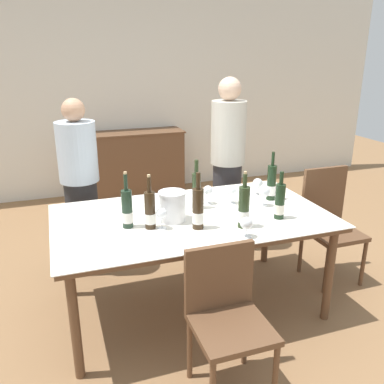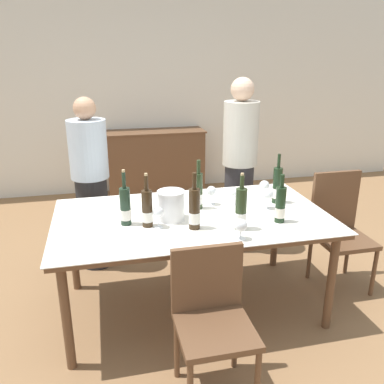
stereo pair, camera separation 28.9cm
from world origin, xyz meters
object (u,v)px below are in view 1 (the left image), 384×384
object	(u,v)px
wine_bottle_1	(150,211)
wine_glass_1	(264,192)
chair_right_end	(328,218)
wine_glass_4	(246,224)
wine_bottle_6	(127,210)
person_host	(81,190)
wine_glass_5	(208,191)
ice_bucket	(172,206)
wine_bottle_3	(244,208)
wine_bottle_4	(280,202)
wine_bottle_0	(198,210)
wine_glass_0	(258,184)
wine_bottle_2	(196,191)
wine_glass_2	(162,214)
person_guest_left	(227,166)
wine_bottle_5	(271,184)
sideboard_cabinet	(135,164)
dining_table	(192,223)
wine_glass_3	(231,191)

from	to	relation	value
wine_bottle_1	wine_glass_1	world-z (taller)	wine_bottle_1
chair_right_end	wine_glass_4	bearing A→B (deg)	-152.92
wine_bottle_6	person_host	xyz separation A→B (m)	(-0.24, 0.92, -0.13)
wine_bottle_6	wine_glass_5	size ratio (longest dim) A/B	2.61
ice_bucket	wine_bottle_3	xyz separation A→B (m)	(0.42, -0.26, 0.02)
ice_bucket	wine_bottle_4	bearing A→B (deg)	-15.73
wine_bottle_6	wine_glass_5	world-z (taller)	wine_bottle_6
wine_glass_4	person_host	distance (m)	1.62
wine_bottle_0	wine_glass_5	distance (m)	0.47
wine_bottle_6	wine_glass_4	world-z (taller)	wine_bottle_6
wine_bottle_3	wine_glass_0	xyz separation A→B (m)	(0.40, 0.56, -0.04)
wine_bottle_2	wine_glass_2	xyz separation A→B (m)	(-0.35, -0.29, -0.03)
wine_glass_4	chair_right_end	world-z (taller)	chair_right_end
wine_glass_1	person_guest_left	world-z (taller)	person_guest_left
chair_right_end	person_guest_left	size ratio (longest dim) A/B	0.57
wine_bottle_1	wine_bottle_6	world-z (taller)	wine_bottle_6
ice_bucket	wine_bottle_4	distance (m)	0.76
wine_bottle_1	wine_glass_4	distance (m)	0.64
wine_bottle_1	person_host	size ratio (longest dim) A/B	0.24
wine_bottle_3	wine_glass_5	world-z (taller)	wine_bottle_3
wine_bottle_2	wine_glass_0	distance (m)	0.60
wine_bottle_5	wine_glass_0	xyz separation A→B (m)	(-0.05, 0.14, -0.04)
sideboard_cabinet	wine_glass_5	bearing A→B (deg)	-88.31
wine_bottle_0	person_host	bearing A→B (deg)	122.12
dining_table	wine_glass_0	world-z (taller)	wine_glass_0
ice_bucket	person_guest_left	world-z (taller)	person_guest_left
wine_bottle_6	wine_bottle_4	bearing A→B (deg)	-10.58
wine_glass_1	chair_right_end	bearing A→B (deg)	7.09
wine_bottle_5	wine_bottle_6	xyz separation A→B (m)	(-1.19, -0.17, -0.01)
wine_bottle_1	wine_bottle_5	xyz separation A→B (m)	(1.05, 0.23, 0.01)
wine_bottle_2	wine_glass_3	world-z (taller)	wine_bottle_2
wine_bottle_0	wine_glass_0	bearing A→B (deg)	34.49
wine_glass_0	wine_glass_3	xyz separation A→B (m)	(-0.29, -0.12, 0.00)
wine_bottle_4	wine_bottle_6	bearing A→B (deg)	169.42
wine_bottle_4	wine_glass_5	size ratio (longest dim) A/B	2.31
dining_table	person_host	bearing A→B (deg)	129.78
wine_bottle_3	wine_bottle_6	distance (m)	0.78
wine_bottle_0	wine_glass_2	bearing A→B (deg)	163.97
ice_bucket	wine_glass_2	distance (m)	0.16
wine_bottle_4	chair_right_end	distance (m)	0.87
wine_bottle_3	wine_glass_0	distance (m)	0.69
person_guest_left	wine_glass_1	bearing A→B (deg)	-95.79
dining_table	wine_glass_5	xyz separation A→B (m)	(0.20, 0.19, 0.17)
ice_bucket	wine_glass_4	bearing A→B (deg)	-47.95
wine_bottle_0	wine_glass_5	size ratio (longest dim) A/B	2.61
sideboard_cabinet	wine_glass_2	size ratio (longest dim) A/B	9.09
wine_bottle_3	wine_bottle_5	size ratio (longest dim) A/B	1.00
wine_bottle_6	wine_glass_4	bearing A→B (deg)	-30.21
sideboard_cabinet	person_guest_left	distance (m)	1.99
wine_glass_3	chair_right_end	bearing A→B (deg)	-2.79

